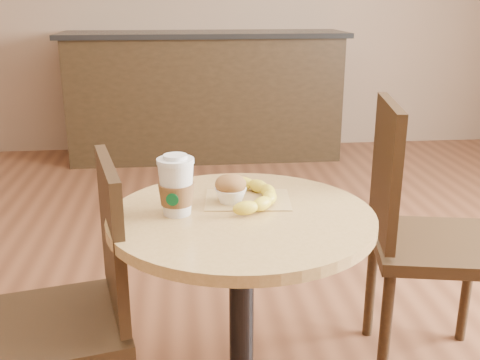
% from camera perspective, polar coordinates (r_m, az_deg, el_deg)
% --- Properties ---
extents(cafe_table, '(0.72, 0.72, 0.75)m').
position_cam_1_polar(cafe_table, '(1.60, 0.15, -10.40)').
color(cafe_table, black).
rests_on(cafe_table, ground).
extents(chair_left, '(0.47, 0.47, 0.90)m').
position_cam_1_polar(chair_left, '(1.64, -16.44, -12.28)').
color(chair_left, black).
rests_on(chair_left, ground).
extents(chair_right, '(0.51, 0.51, 0.98)m').
position_cam_1_polar(chair_right, '(2.03, 17.62, -4.88)').
color(chair_right, black).
rests_on(chair_right, ground).
extents(service_counter, '(2.30, 0.65, 1.04)m').
position_cam_1_polar(service_counter, '(4.76, -3.55, 8.57)').
color(service_counter, black).
rests_on(service_counter, ground).
extents(kraft_bag, '(0.26, 0.20, 0.00)m').
position_cam_1_polar(kraft_bag, '(1.60, 0.78, -2.01)').
color(kraft_bag, '#A98951').
rests_on(kraft_bag, cafe_table).
extents(coffee_cup, '(0.10, 0.10, 0.16)m').
position_cam_1_polar(coffee_cup, '(1.49, -6.48, -0.79)').
color(coffee_cup, silver).
rests_on(coffee_cup, cafe_table).
extents(muffin, '(0.09, 0.09, 0.08)m').
position_cam_1_polar(muffin, '(1.57, -0.96, -0.87)').
color(muffin, white).
rests_on(muffin, kraft_bag).
extents(banana, '(0.19, 0.30, 0.04)m').
position_cam_1_polar(banana, '(1.58, 1.57, -1.47)').
color(banana, yellow).
rests_on(banana, kraft_bag).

